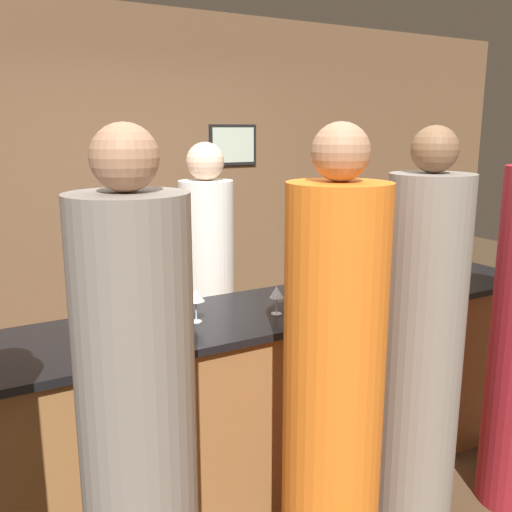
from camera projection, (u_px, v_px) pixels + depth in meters
The scene contains 13 objects.
ground_plane at pixel (263, 486), 3.07m from camera, with size 14.00×14.00×0.00m, color #4C3823.
back_wall at pixel (132, 191), 4.51m from camera, with size 8.00×0.08×2.80m.
bar_counter at pixel (263, 401), 2.96m from camera, with size 3.49×0.67×1.00m.
bartender at pixel (208, 300), 3.53m from camera, with size 0.33×0.33×1.81m.
guest_1 at pixel (333, 392), 2.22m from camera, with size 0.39×0.39×1.91m.
guest_2 at pixel (139, 444), 1.85m from camera, with size 0.38×0.38×1.90m.
guest_3 at pixel (420, 363), 2.48m from camera, with size 0.35×0.35×1.90m.
ice_bucket at pixel (434, 257), 3.55m from camera, with size 0.20×0.20×0.20m.
wine_glass_1 at pixel (277, 293), 2.74m from camera, with size 0.07×0.07×0.14m.
wine_glass_2 at pixel (173, 313), 2.41m from camera, with size 0.07×0.07×0.17m.
wine_glass_3 at pixel (118, 307), 2.45m from camera, with size 0.08×0.08×0.17m.
wine_glass_4 at pixel (165, 300), 2.51m from camera, with size 0.06×0.06×0.19m.
wine_glass_6 at pixel (196, 296), 2.63m from camera, with size 0.08×0.08×0.16m.
Camera 1 is at (-1.39, -2.35, 1.88)m, focal length 40.00 mm.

